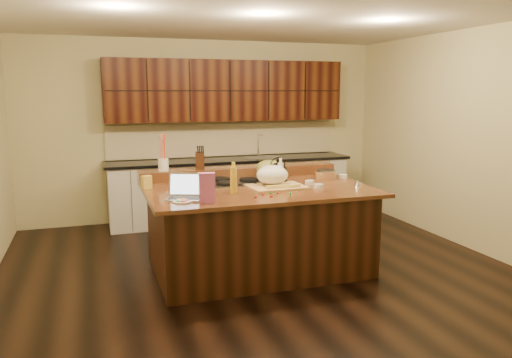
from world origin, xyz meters
name	(u,v)px	position (x,y,z in m)	size (l,w,h in m)	color
room	(257,148)	(0.00, 0.00, 1.35)	(5.52, 5.02, 2.72)	black
island	(257,228)	(0.00, 0.00, 0.46)	(2.40, 1.60, 0.92)	black
back_ledge	(239,172)	(0.00, 0.70, 0.98)	(2.40, 0.30, 0.12)	black
cooktop	(249,181)	(0.00, 0.30, 0.94)	(0.92, 0.52, 0.05)	gray
back_counter	(230,155)	(0.30, 2.23, 0.98)	(3.70, 0.66, 2.40)	silver
kettle	(278,171)	(0.30, 0.17, 1.06)	(0.21, 0.21, 0.19)	black
green_bowl	(270,168)	(0.30, 0.43, 1.06)	(0.33, 0.33, 0.18)	olive
laptop	(185,192)	(-0.85, -0.33, 0.98)	(0.42, 0.38, 0.24)	#B7B7BC
oil_bottle	(234,180)	(-0.34, -0.24, 1.06)	(0.07, 0.07, 0.27)	gold
vinegar_bottle	(281,174)	(0.28, 0.03, 1.04)	(0.06, 0.06, 0.25)	silver
wooden_tray	(273,178)	(0.16, -0.07, 1.03)	(0.61, 0.49, 0.24)	tan
ramekin_a	(319,186)	(0.60, -0.27, 0.94)	(0.10, 0.10, 0.04)	white
ramekin_b	(343,176)	(1.15, 0.21, 0.94)	(0.10, 0.10, 0.04)	white
ramekin_c	(309,182)	(0.60, -0.04, 0.94)	(0.10, 0.10, 0.04)	white
strainer_bowl	(326,175)	(0.93, 0.23, 0.97)	(0.24, 0.24, 0.09)	#996B3F
kitchen_timer	(358,183)	(1.04, -0.32, 0.96)	(0.08, 0.08, 0.07)	silver
pink_bag	(207,188)	(-0.69, -0.58, 1.06)	(0.15, 0.08, 0.28)	#C45C9D
candy_plate	(182,201)	(-0.90, -0.48, 0.93)	(0.18, 0.18, 0.01)	white
package_box	(146,182)	(-1.15, 0.29, 0.99)	(0.10, 0.07, 0.14)	gold
utensil_crock	(163,165)	(-0.91, 0.70, 1.11)	(0.12, 0.12, 0.14)	white
knife_block	(200,161)	(-0.48, 0.70, 1.14)	(0.10, 0.16, 0.20)	black
gumdrop_0	(256,197)	(-0.20, -0.53, 0.93)	(0.02, 0.02, 0.02)	red
gumdrop_1	(275,194)	(0.02, -0.47, 0.93)	(0.02, 0.02, 0.02)	#198C26
gumdrop_2	(278,193)	(0.08, -0.41, 0.93)	(0.02, 0.02, 0.02)	red
gumdrop_3	(270,193)	(0.01, -0.39, 0.93)	(0.02, 0.02, 0.02)	#198C26
gumdrop_4	(263,194)	(-0.09, -0.43, 0.93)	(0.02, 0.02, 0.02)	red
gumdrop_5	(290,195)	(0.16, -0.55, 0.93)	(0.02, 0.02, 0.02)	#198C26
gumdrop_6	(272,196)	(-0.03, -0.53, 0.93)	(0.02, 0.02, 0.02)	red
gumdrop_7	(290,193)	(0.20, -0.46, 0.93)	(0.02, 0.02, 0.02)	#198C26
gumdrop_8	(271,196)	(-0.04, -0.54, 0.93)	(0.02, 0.02, 0.02)	red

